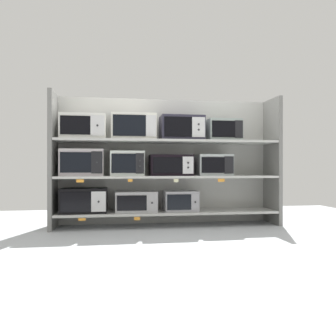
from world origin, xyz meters
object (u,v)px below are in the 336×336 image
object	(u,v)px
microwave_2	(180,201)
microwave_6	(214,165)
microwave_8	(133,127)
microwave_10	(223,130)
microwave_4	(127,164)
microwave_9	(182,128)
microwave_3	(82,163)
microwave_5	(171,165)
microwave_0	(84,200)
microwave_1	(136,201)
microwave_7	(83,127)

from	to	relation	value
microwave_2	microwave_6	distance (m)	0.65
microwave_2	microwave_8	bearing A→B (deg)	-179.98
microwave_2	microwave_10	distance (m)	1.10
microwave_2	microwave_4	distance (m)	0.85
microwave_6	microwave_8	world-z (taller)	microwave_8
microwave_6	microwave_8	xyz separation A→B (m)	(-1.06, -0.00, 0.49)
microwave_4	microwave_9	distance (m)	0.85
microwave_3	microwave_9	bearing A→B (deg)	-0.01
microwave_5	microwave_8	size ratio (longest dim) A/B	0.97
microwave_0	microwave_1	bearing A→B (deg)	0.03
microwave_5	microwave_10	size ratio (longest dim) A/B	1.25
microwave_5	microwave_10	world-z (taller)	microwave_10
microwave_6	microwave_8	size ratio (longest dim) A/B	0.79
microwave_3	microwave_2	bearing A→B (deg)	-0.00
microwave_1	microwave_2	bearing A→B (deg)	-0.02
microwave_3	microwave_5	world-z (taller)	microwave_3
microwave_0	microwave_1	distance (m)	0.65
microwave_2	microwave_6	bearing A→B (deg)	0.01
microwave_3	microwave_8	xyz separation A→B (m)	(0.64, -0.00, 0.46)
microwave_4	microwave_5	size ratio (longest dim) A/B	0.78
microwave_2	microwave_3	xyz separation A→B (m)	(-1.25, 0.00, 0.50)
microwave_1	microwave_3	bearing A→B (deg)	-179.99
microwave_5	microwave_4	bearing A→B (deg)	-179.99
microwave_3	microwave_7	distance (m)	0.45
microwave_8	microwave_6	bearing A→B (deg)	0.01
microwave_10	microwave_0	bearing A→B (deg)	-179.99
microwave_5	microwave_7	size ratio (longest dim) A/B	0.99
microwave_0	microwave_9	size ratio (longest dim) A/B	1.03
microwave_1	microwave_4	xyz separation A→B (m)	(-0.11, -0.00, 0.49)
microwave_0	microwave_8	size ratio (longest dim) A/B	1.01
microwave_4	microwave_9	xyz separation A→B (m)	(0.71, -0.00, 0.46)
microwave_0	microwave_7	world-z (taller)	microwave_7
microwave_2	microwave_7	distance (m)	1.56
microwave_1	microwave_9	bearing A→B (deg)	-0.03
microwave_2	microwave_6	size ratio (longest dim) A/B	0.97
microwave_5	microwave_7	world-z (taller)	microwave_7
microwave_2	microwave_3	world-z (taller)	microwave_3
microwave_8	microwave_10	world-z (taller)	microwave_8
microwave_3	microwave_4	size ratio (longest dim) A/B	1.25
microwave_2	microwave_8	distance (m)	1.14
microwave_5	microwave_9	world-z (taller)	microwave_9
microwave_1	microwave_9	world-z (taller)	microwave_9
microwave_0	microwave_4	distance (m)	0.71
microwave_1	microwave_10	size ratio (longest dim) A/B	1.20
microwave_7	microwave_10	size ratio (longest dim) A/B	1.26
microwave_6	microwave_4	bearing A→B (deg)	-179.99
microwave_3	microwave_10	xyz separation A→B (m)	(1.84, -0.00, 0.44)
microwave_6	microwave_8	distance (m)	1.17
microwave_0	microwave_2	size ratio (longest dim) A/B	1.32
microwave_0	microwave_4	size ratio (longest dim) A/B	1.34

